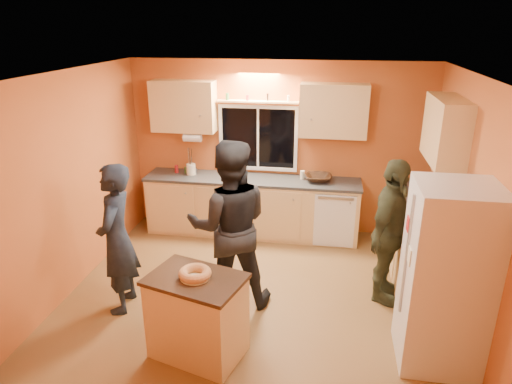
% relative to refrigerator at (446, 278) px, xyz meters
% --- Properties ---
extents(ground, '(4.50, 4.50, 0.00)m').
position_rel_refrigerator_xyz_m(ground, '(-1.89, 0.80, -0.90)').
color(ground, brown).
rests_on(ground, ground).
extents(room_shell, '(4.54, 4.04, 2.61)m').
position_rel_refrigerator_xyz_m(room_shell, '(-1.77, 1.21, 0.72)').
color(room_shell, '#C36632').
rests_on(room_shell, ground).
extents(back_counter, '(4.23, 0.62, 0.90)m').
position_rel_refrigerator_xyz_m(back_counter, '(-1.88, 2.50, -0.45)').
color(back_counter, '#E1B576').
rests_on(back_counter, ground).
extents(right_counter, '(0.62, 1.84, 0.90)m').
position_rel_refrigerator_xyz_m(right_counter, '(0.06, 1.30, -0.45)').
color(right_counter, '#E1B576').
rests_on(right_counter, ground).
extents(refrigerator, '(0.72, 0.70, 1.80)m').
position_rel_refrigerator_xyz_m(refrigerator, '(0.00, 0.00, 0.00)').
color(refrigerator, silver).
rests_on(refrigerator, ground).
extents(island, '(1.02, 0.83, 0.86)m').
position_rel_refrigerator_xyz_m(island, '(-2.30, -0.30, -0.46)').
color(island, '#E1B576').
rests_on(island, ground).
extents(bundt_pastry, '(0.31, 0.31, 0.09)m').
position_rel_refrigerator_xyz_m(bundt_pastry, '(-2.30, -0.30, 0.01)').
color(bundt_pastry, tan).
rests_on(bundt_pastry, island).
extents(person_left, '(0.49, 0.68, 1.72)m').
position_rel_refrigerator_xyz_m(person_left, '(-3.37, 0.33, -0.04)').
color(person_left, black).
rests_on(person_left, ground).
extents(person_center, '(1.10, 0.94, 1.96)m').
position_rel_refrigerator_xyz_m(person_center, '(-2.17, 0.63, 0.08)').
color(person_center, black).
rests_on(person_center, ground).
extents(person_right, '(0.78, 1.09, 1.72)m').
position_rel_refrigerator_xyz_m(person_right, '(-0.39, 0.99, -0.04)').
color(person_right, '#2F311F').
rests_on(person_right, ground).
extents(mixing_bowl, '(0.40, 0.40, 0.09)m').
position_rel_refrigerator_xyz_m(mixing_bowl, '(-1.25, 2.54, 0.05)').
color(mixing_bowl, black).
rests_on(mixing_bowl, back_counter).
extents(utensil_crock, '(0.14, 0.14, 0.17)m').
position_rel_refrigerator_xyz_m(utensil_crock, '(-3.19, 2.53, 0.09)').
color(utensil_crock, '#ECE6C5').
rests_on(utensil_crock, back_counter).
extents(potted_plant, '(0.30, 0.26, 0.32)m').
position_rel_refrigerator_xyz_m(potted_plant, '(0.09, 0.61, 0.16)').
color(potted_plant, gray).
rests_on(potted_plant, right_counter).
extents(red_box, '(0.19, 0.17, 0.07)m').
position_rel_refrigerator_xyz_m(red_box, '(0.12, 1.84, 0.04)').
color(red_box, '#AF1A1D').
rests_on(red_box, right_counter).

